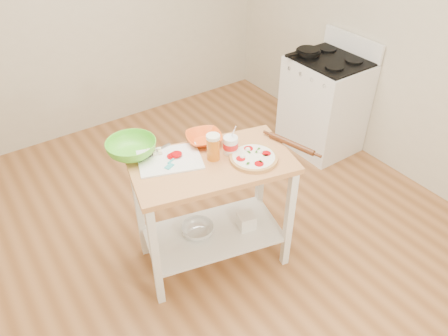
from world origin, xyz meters
TOP-DOWN VIEW (x-y plane):
  - room_shell at (0.00, 0.00)m, footprint 4.04×4.54m
  - prep_island at (-0.05, -0.09)m, footprint 1.14×0.79m
  - gas_stove at (1.70, 0.58)m, footprint 0.59×0.69m
  - skillet at (1.57, 0.76)m, footprint 0.36×0.23m
  - pizza at (0.18, -0.22)m, footprint 0.31×0.31m
  - cutting_board at (-0.27, 0.08)m, footprint 0.48×0.42m
  - spatula at (-0.28, 0.03)m, footprint 0.14×0.11m
  - knife at (-0.35, 0.18)m, footprint 0.27×0.08m
  - orange_bowl at (0.03, 0.13)m, footprint 0.30×0.30m
  - green_bowl at (-0.44, 0.27)m, footprint 0.36×0.36m
  - beer_pint at (-0.02, -0.06)m, footprint 0.09×0.09m
  - yogurt_tub at (0.11, -0.07)m, footprint 0.10×0.10m
  - rolling_pin at (0.48, -0.25)m, footprint 0.13×0.35m
  - shelf_glass_bowl at (-0.15, -0.03)m, footprint 0.32×0.32m
  - shelf_bin at (0.18, -0.17)m, footprint 0.14×0.14m

SIDE VIEW (x-z plane):
  - shelf_glass_bowl at x=-0.15m, z-range 0.26..0.33m
  - shelf_bin at x=0.18m, z-range 0.26..0.38m
  - gas_stove at x=1.70m, z-range -0.08..1.03m
  - prep_island at x=-0.05m, z-range 0.19..1.09m
  - cutting_board at x=-0.27m, z-range 0.89..0.93m
  - pizza at x=0.18m, z-range 0.89..0.94m
  - spatula at x=-0.28m, z-range 0.91..0.92m
  - knife at x=-0.35m, z-range 0.91..0.92m
  - rolling_pin at x=0.48m, z-range 0.90..0.94m
  - orange_bowl at x=0.03m, z-range 0.90..0.96m
  - green_bowl at x=-0.44m, z-range 0.90..1.00m
  - yogurt_tub at x=0.11m, z-range 0.85..1.06m
  - skillet at x=1.57m, z-range 0.96..0.99m
  - beer_pint at x=-0.02m, z-range 0.90..1.08m
  - room_shell at x=0.00m, z-range -0.02..2.72m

